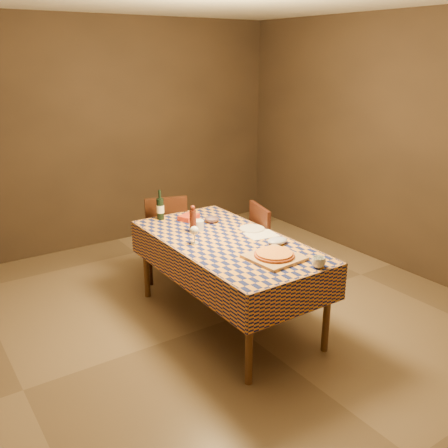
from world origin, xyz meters
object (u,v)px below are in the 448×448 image
object	(u,v)px
cutting_board	(274,257)
chair_far	(165,233)
bowl	(212,220)
pizza	(274,254)
white_plate	(252,229)
wine_bottle	(160,208)
chair_right	(270,245)
dining_table	(227,248)

from	to	relation	value
cutting_board	chair_far	world-z (taller)	chair_far
cutting_board	bowl	distance (m)	1.02
pizza	white_plate	bearing A→B (deg)	67.14
pizza	white_plate	distance (m)	0.70
wine_bottle	chair_far	xyz separation A→B (m)	(0.17, 0.26, -0.36)
wine_bottle	chair_far	world-z (taller)	wine_bottle
wine_bottle	chair_right	distance (m)	1.11
wine_bottle	chair_right	size ratio (longest dim) A/B	0.31
chair_far	chair_right	xyz separation A→B (m)	(0.66, -0.89, 0.00)
cutting_board	wine_bottle	xyz separation A→B (m)	(-0.27, 1.36, 0.10)
dining_table	chair_right	distance (m)	0.68
pizza	white_plate	world-z (taller)	pizza
wine_bottle	white_plate	distance (m)	0.91
dining_table	bowl	size ratio (longest dim) A/B	13.61
pizza	chair_far	xyz separation A→B (m)	(-0.10, 1.62, -0.29)
wine_bottle	chair_far	distance (m)	0.47
wine_bottle	white_plate	world-z (taller)	wine_bottle
dining_table	wine_bottle	distance (m)	0.87
chair_right	pizza	bearing A→B (deg)	-127.55
dining_table	white_plate	xyz separation A→B (m)	(0.34, 0.10, 0.08)
dining_table	bowl	distance (m)	0.51
white_plate	chair_far	world-z (taller)	chair_far
dining_table	chair_far	bearing A→B (deg)	91.84
bowl	chair_far	world-z (taller)	chair_far
white_plate	chair_far	xyz separation A→B (m)	(-0.37, 0.98, -0.25)
wine_bottle	chair_right	bearing A→B (deg)	-37.11
white_plate	dining_table	bearing A→B (deg)	-163.38
chair_right	chair_far	bearing A→B (deg)	126.75
bowl	wine_bottle	xyz separation A→B (m)	(-0.36, 0.35, 0.09)
wine_bottle	chair_right	world-z (taller)	wine_bottle
dining_table	white_plate	world-z (taller)	white_plate
dining_table	white_plate	distance (m)	0.36
bowl	chair_far	bearing A→B (deg)	106.88
pizza	chair_right	xyz separation A→B (m)	(0.56, 0.73, -0.29)
dining_table	chair_right	bearing A→B (deg)	16.92
pizza	chair_right	distance (m)	0.97
cutting_board	wine_bottle	bearing A→B (deg)	101.36
dining_table	cutting_board	xyz separation A→B (m)	(0.07, -0.54, 0.09)
pizza	bowl	bearing A→B (deg)	85.38
dining_table	cutting_board	bearing A→B (deg)	-82.91
bowl	wine_bottle	bearing A→B (deg)	135.53
cutting_board	chair_right	size ratio (longest dim) A/B	0.40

